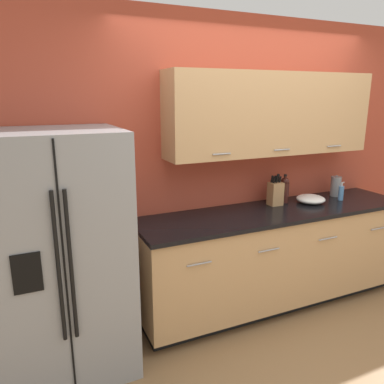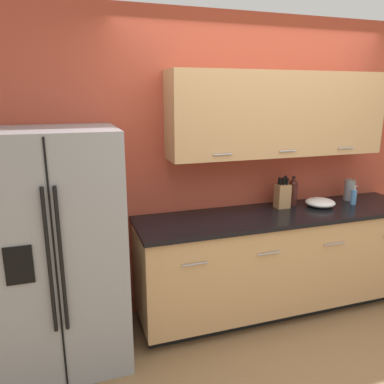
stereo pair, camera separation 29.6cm
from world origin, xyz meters
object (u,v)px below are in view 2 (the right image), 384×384
knife_block (282,195)px  soap_dispenser (354,197)px  mixing_bowl (320,202)px  steel_canister (349,190)px  wine_bottle (293,192)px  refrigerator (58,250)px

knife_block → soap_dispenser: size_ratio=1.68×
soap_dispenser → mixing_bowl: size_ratio=0.67×
knife_block → mixing_bowl: (0.35, -0.08, -0.08)m
steel_canister → soap_dispenser: bearing=-115.7°
wine_bottle → mixing_bowl: size_ratio=1.02×
knife_block → wine_bottle: bearing=16.4°
refrigerator → mixing_bowl: 2.30m
knife_block → wine_bottle: size_ratio=1.10×
steel_canister → knife_block: bearing=-178.5°
wine_bottle → mixing_bowl: (0.22, -0.12, -0.09)m
knife_block → refrigerator: bearing=-174.0°
wine_bottle → mixing_bowl: wine_bottle is taller
steel_canister → mixing_bowl: (-0.41, -0.10, -0.06)m
soap_dispenser → mixing_bowl: bearing=173.4°
refrigerator → knife_block: size_ratio=5.67×
soap_dispenser → steel_canister: 0.16m
soap_dispenser → mixing_bowl: (-0.34, 0.04, -0.03)m
refrigerator → wine_bottle: refrigerator is taller
knife_block → steel_canister: bearing=1.5°
mixing_bowl → refrigerator: bearing=-177.0°
knife_block → soap_dispenser: bearing=-10.0°
refrigerator → mixing_bowl: size_ratio=6.41×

